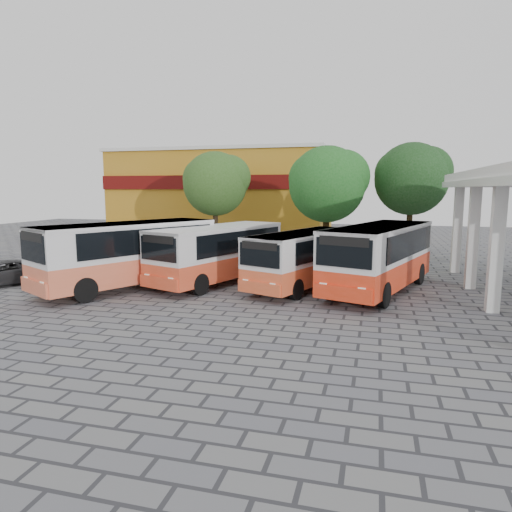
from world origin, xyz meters
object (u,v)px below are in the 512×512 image
(bus_centre_left, at_px, (218,250))
(bus_centre_right, at_px, (304,256))
(bus_far_left, at_px, (128,251))
(bus_far_right, at_px, (380,254))

(bus_centre_left, height_order, bus_centre_right, bus_centre_left)
(bus_far_left, bearing_deg, bus_centre_right, 44.03)
(bus_far_left, distance_m, bus_centre_left, 4.26)
(bus_far_left, height_order, bus_centre_left, bus_far_left)
(bus_far_left, bearing_deg, bus_centre_left, 59.58)
(bus_centre_left, bearing_deg, bus_far_right, 20.65)
(bus_far_right, bearing_deg, bus_far_left, -149.95)
(bus_far_left, xyz_separation_m, bus_far_right, (11.29, 2.25, -0.04))
(bus_far_right, bearing_deg, bus_centre_left, -161.02)
(bus_far_left, relative_size, bus_centre_right, 1.18)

